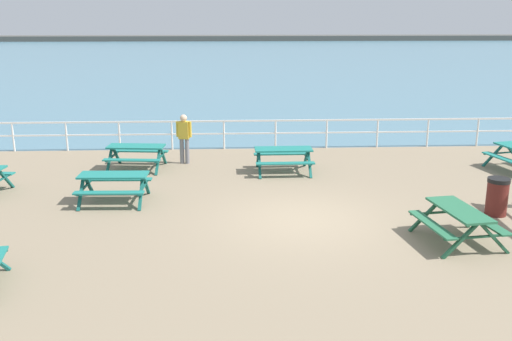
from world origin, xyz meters
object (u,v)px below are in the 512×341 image
object	(u,v)px
picnic_table_far_left	(459,217)
visitor	(184,136)
picnic_table_far_right	(114,181)
picnic_table_mid_centre	(283,154)
picnic_table_near_left	(136,151)
litter_bin	(497,196)

from	to	relation	value
picnic_table_far_left	visitor	bearing A→B (deg)	33.94
picnic_table_far_right	picnic_table_mid_centre	bearing A→B (deg)	32.11
picnic_table_near_left	litter_bin	distance (m)	10.81
picnic_table_near_left	picnic_table_far_left	bearing A→B (deg)	-33.59
picnic_table_near_left	litter_bin	world-z (taller)	litter_bin
picnic_table_far_left	picnic_table_far_right	world-z (taller)	same
picnic_table_far_right	litter_bin	world-z (taller)	litter_bin
picnic_table_near_left	litter_bin	size ratio (longest dim) A/B	2.05
picnic_table_near_left	picnic_table_far_right	distance (m)	3.40
picnic_table_near_left	visitor	world-z (taller)	visitor
visitor	litter_bin	size ratio (longest dim) A/B	1.75
picnic_table_near_left	visitor	distance (m)	1.67
picnic_table_near_left	visitor	bearing A→B (deg)	29.45
picnic_table_mid_centre	visitor	xyz separation A→B (m)	(-3.20, 1.28, 0.36)
picnic_table_far_left	picnic_table_near_left	bearing A→B (deg)	42.56
picnic_table_mid_centre	picnic_table_far_left	bearing A→B (deg)	-61.73
picnic_table_mid_centre	picnic_table_far_right	bearing A→B (deg)	-150.47
picnic_table_near_left	picnic_table_far_left	xyz separation A→B (m)	(7.98, -6.60, 0.00)
picnic_table_near_left	visitor	size ratio (longest dim) A/B	1.17
picnic_table_far_left	picnic_table_far_right	bearing A→B (deg)	60.50
picnic_table_mid_centre	litter_bin	distance (m)	6.53
picnic_table_near_left	picnic_table_mid_centre	world-z (taller)	same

